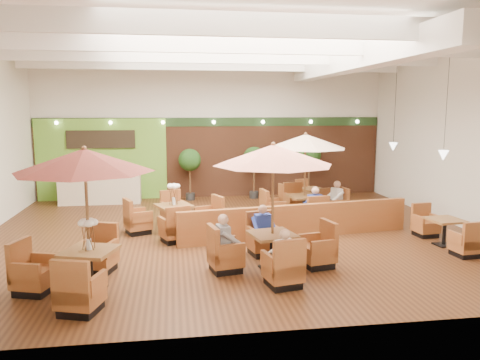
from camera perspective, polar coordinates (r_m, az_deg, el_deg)
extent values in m
plane|color=#381E0F|center=(13.58, -0.95, -6.61)|extent=(14.00, 14.00, 0.00)
cube|color=silver|center=(19.08, -3.29, 6.18)|extent=(14.00, 0.04, 5.50)
cube|color=silver|center=(7.24, 5.08, 1.99)|extent=(14.00, 0.04, 5.50)
cube|color=silver|center=(15.64, 25.47, 4.79)|extent=(0.04, 12.00, 5.50)
cube|color=white|center=(13.24, -1.02, 17.01)|extent=(14.00, 12.00, 0.04)
cube|color=brown|center=(19.11, -3.25, 2.73)|extent=(13.90, 0.10, 3.20)
cube|color=#1E3819|center=(19.00, -3.28, 7.08)|extent=(13.90, 0.12, 0.35)
cube|color=#63A32F|center=(19.17, -16.46, 2.40)|extent=(5.00, 0.08, 3.20)
cube|color=black|center=(19.03, -16.59, 4.77)|extent=(2.60, 0.08, 0.70)
cube|color=white|center=(14.05, 13.75, 14.03)|extent=(0.60, 11.00, 0.60)
cube|color=white|center=(9.28, 2.29, 18.38)|extent=(13.60, 0.12, 0.45)
cube|color=white|center=(11.91, -0.19, 16.24)|extent=(13.60, 0.12, 0.45)
cube|color=white|center=(14.47, -1.69, 14.90)|extent=(13.60, 0.12, 0.45)
cube|color=white|center=(17.14, -2.76, 13.93)|extent=(13.60, 0.12, 0.45)
cylinder|color=black|center=(14.13, 23.94, 9.23)|extent=(0.01, 0.01, 3.20)
cone|color=white|center=(14.19, 23.54, 2.77)|extent=(0.28, 0.28, 0.28)
cylinder|color=black|center=(16.75, 18.43, 9.34)|extent=(0.01, 0.01, 3.20)
cone|color=white|center=(16.80, 18.17, 3.88)|extent=(0.28, 0.28, 0.28)
sphere|color=#FFEAC6|center=(19.20, -21.48, 6.51)|extent=(0.14, 0.14, 0.14)
sphere|color=#FFEAC6|center=(18.85, -15.51, 6.76)|extent=(0.14, 0.14, 0.14)
sphere|color=#FFEAC6|center=(18.70, -9.38, 6.95)|extent=(0.14, 0.14, 0.14)
sphere|color=#FFEAC6|center=(18.77, -3.22, 7.06)|extent=(0.14, 0.14, 0.14)
sphere|color=#FFEAC6|center=(19.06, 2.83, 7.09)|extent=(0.14, 0.14, 0.14)
sphere|color=#FFEAC6|center=(19.54, 8.63, 7.04)|extent=(0.14, 0.14, 0.14)
sphere|color=#FFEAC6|center=(20.21, 14.11, 6.93)|extent=(0.14, 0.14, 0.14)
cube|color=beige|center=(18.55, -16.65, -1.08)|extent=(3.00, 0.70, 1.10)
cube|color=brown|center=(18.46, -16.73, 0.75)|extent=(3.00, 0.75, 0.06)
cube|color=brown|center=(13.22, 7.03, -5.00)|extent=(6.77, 1.17, 0.94)
cube|color=brown|center=(9.79, -17.91, -8.26)|extent=(1.19, 1.19, 0.07)
cylinder|color=black|center=(9.91, -17.80, -10.43)|extent=(0.11, 0.11, 0.74)
cube|color=black|center=(10.04, -17.69, -12.54)|extent=(0.63, 0.63, 0.04)
cube|color=brown|center=(8.96, -18.90, -13.10)|extent=(0.87, 0.87, 0.36)
cube|color=brown|center=(8.57, -18.76, -11.71)|extent=(0.69, 0.32, 0.78)
cube|color=brown|center=(9.03, -20.82, -11.50)|extent=(0.27, 0.61, 0.31)
cube|color=brown|center=(8.74, -17.06, -12.01)|extent=(0.27, 0.61, 0.31)
cube|color=black|center=(9.05, -18.82, -14.61)|extent=(0.77, 0.77, 0.16)
cube|color=brown|center=(10.93, -16.87, -9.01)|extent=(0.87, 0.87, 0.36)
cube|color=brown|center=(11.11, -17.19, -6.93)|extent=(0.69, 0.32, 0.78)
cube|color=brown|center=(10.73, -15.35, -8.03)|extent=(0.27, 0.61, 0.31)
cube|color=brown|center=(11.01, -18.45, -7.74)|extent=(0.27, 0.61, 0.31)
cube|color=black|center=(11.01, -16.81, -10.28)|extent=(0.77, 0.77, 0.16)
cube|color=brown|center=(10.17, -23.79, -10.74)|extent=(0.87, 0.87, 0.36)
cube|color=brown|center=(10.08, -22.24, -8.81)|extent=(0.32, 0.69, 0.78)
cube|color=brown|center=(10.36, -22.88, -9.03)|extent=(0.61, 0.27, 0.31)
cube|color=brown|center=(9.84, -24.91, -10.07)|extent=(0.61, 0.27, 0.31)
cube|color=black|center=(10.25, -23.70, -12.09)|extent=(0.77, 0.77, 0.16)
cylinder|color=brown|center=(9.64, -18.07, -4.89)|extent=(0.06, 0.06, 2.79)
cone|color=#59201A|center=(9.44, -18.42, 2.31)|extent=(2.68, 2.68, 0.45)
sphere|color=brown|center=(9.42, -18.49, 3.70)|extent=(0.10, 0.10, 0.10)
cylinder|color=silver|center=(9.75, -17.95, -7.45)|extent=(0.10, 0.10, 0.22)
cube|color=brown|center=(10.55, 3.96, -6.66)|extent=(1.11, 1.11, 0.07)
cylinder|color=black|center=(10.66, 3.94, -8.68)|extent=(0.11, 0.11, 0.73)
cube|color=black|center=(10.78, 3.92, -10.64)|extent=(0.59, 0.59, 0.04)
cube|color=brown|center=(9.71, 5.27, -10.94)|extent=(0.81, 0.81, 0.35)
cube|color=brown|center=(9.33, 5.37, -9.61)|extent=(0.70, 0.25, 0.78)
cube|color=brown|center=(9.51, 3.51, -9.93)|extent=(0.21, 0.62, 0.31)
cube|color=brown|center=(9.77, 7.02, -9.47)|extent=(0.21, 0.62, 0.31)
cube|color=black|center=(9.80, 5.25, -12.35)|extent=(0.72, 0.72, 0.16)
cube|color=brown|center=(11.67, 2.83, -7.52)|extent=(0.81, 0.81, 0.35)
cube|color=brown|center=(11.86, 2.86, -5.58)|extent=(0.70, 0.25, 0.78)
cube|color=brown|center=(11.73, 4.30, -6.31)|extent=(0.21, 0.62, 0.31)
cube|color=brown|center=(11.49, 1.35, -6.61)|extent=(0.21, 0.62, 0.31)
cube|color=black|center=(11.74, 2.83, -8.71)|extent=(0.72, 0.72, 0.16)
cube|color=brown|center=(10.52, -1.76, -9.34)|extent=(0.81, 0.81, 0.35)
cube|color=brown|center=(10.40, -0.17, -7.63)|extent=(0.25, 0.70, 0.78)
cube|color=brown|center=(10.74, -2.30, -7.71)|extent=(0.62, 0.21, 0.31)
cube|color=brown|center=(10.16, -1.20, -8.69)|extent=(0.62, 0.21, 0.31)
cube|color=black|center=(10.60, -1.75, -10.65)|extent=(0.72, 0.72, 0.16)
cube|color=brown|center=(10.94, 9.40, -8.73)|extent=(0.81, 0.81, 0.35)
cube|color=brown|center=(10.82, 7.91, -7.06)|extent=(0.25, 0.70, 0.78)
cube|color=brown|center=(10.61, 10.28, -8.06)|extent=(0.62, 0.21, 0.31)
cube|color=brown|center=(11.15, 8.62, -7.19)|extent=(0.62, 0.21, 0.31)
cube|color=black|center=(11.02, 9.36, -10.00)|extent=(0.72, 0.72, 0.16)
cylinder|color=brown|center=(10.41, 4.00, -3.54)|extent=(0.06, 0.06, 2.77)
cone|color=#C97661|center=(10.22, 4.07, 3.08)|extent=(2.66, 2.66, 0.45)
sphere|color=brown|center=(10.20, 4.08, 4.37)|extent=(0.10, 0.10, 0.10)
cube|color=brown|center=(15.19, 7.85, -1.99)|extent=(1.05, 1.05, 0.07)
cylinder|color=black|center=(15.27, 7.82, -3.40)|extent=(0.11, 0.11, 0.72)
cube|color=black|center=(15.35, 7.79, -4.80)|extent=(0.56, 0.56, 0.04)
cube|color=brown|center=(14.31, 8.97, -4.56)|extent=(0.77, 0.77, 0.35)
cube|color=brown|center=(13.97, 9.19, -3.52)|extent=(0.69, 0.20, 0.77)
cube|color=brown|center=(14.13, 7.82, -3.80)|extent=(0.17, 0.61, 0.31)
cube|color=brown|center=(14.40, 10.14, -3.62)|extent=(0.17, 0.61, 0.31)
cube|color=black|center=(14.37, 8.95, -5.54)|extent=(0.68, 0.68, 0.15)
cube|color=brown|center=(16.27, 6.80, -2.91)|extent=(0.77, 0.77, 0.35)
cube|color=brown|center=(16.48, 6.70, -1.59)|extent=(0.69, 0.20, 0.77)
cube|color=brown|center=(16.35, 7.84, -2.09)|extent=(0.17, 0.61, 0.31)
cube|color=brown|center=(16.10, 5.78, -2.21)|extent=(0.17, 0.61, 0.31)
cube|color=black|center=(16.32, 6.79, -3.78)|extent=(0.68, 0.68, 0.15)
cube|color=brown|center=(15.03, 3.99, -3.83)|extent=(0.77, 0.77, 0.35)
cube|color=brown|center=(14.99, 5.09, -2.60)|extent=(0.20, 0.69, 0.77)
cube|color=brown|center=(15.28, 3.58, -2.78)|extent=(0.61, 0.17, 0.31)
cube|color=brown|center=(14.70, 4.43, -3.26)|extent=(0.61, 0.17, 0.31)
cube|color=black|center=(15.09, 3.98, -4.77)|extent=(0.68, 0.68, 0.15)
cube|color=brown|center=(15.60, 11.51, -3.53)|extent=(0.77, 0.77, 0.35)
cube|color=brown|center=(15.48, 10.51, -2.35)|extent=(0.20, 0.69, 0.77)
cube|color=brown|center=(15.28, 12.09, -2.96)|extent=(0.61, 0.17, 0.31)
cube|color=brown|center=(15.83, 10.99, -2.52)|extent=(0.61, 0.17, 0.31)
cube|color=black|center=(15.66, 11.48, -4.43)|extent=(0.68, 0.68, 0.15)
cylinder|color=brown|center=(15.10, 7.90, 0.18)|extent=(0.06, 0.06, 2.74)
cone|color=tan|center=(14.97, 7.99, 4.70)|extent=(2.63, 2.63, 0.45)
sphere|color=brown|center=(14.95, 8.01, 5.58)|extent=(0.10, 0.10, 0.10)
cube|color=brown|center=(13.75, -8.07, -3.14)|extent=(1.21, 1.21, 0.07)
cylinder|color=black|center=(13.84, -8.04, -4.69)|extent=(0.11, 0.11, 0.72)
cube|color=black|center=(13.93, -8.00, -6.22)|extent=(0.64, 0.64, 0.04)
cube|color=brown|center=(12.85, -8.00, -6.09)|extent=(0.88, 0.88, 0.35)
cube|color=brown|center=(12.51, -8.51, -4.96)|extent=(0.67, 0.35, 0.76)
cube|color=brown|center=(12.68, -9.35, -5.30)|extent=(0.30, 0.59, 0.31)
cube|color=brown|center=(12.91, -6.72, -4.99)|extent=(0.30, 0.59, 0.31)
cube|color=black|center=(12.92, -7.98, -7.16)|extent=(0.78, 0.78, 0.15)
cube|color=brown|center=(14.86, -8.05, -4.06)|extent=(0.88, 0.88, 0.35)
cube|color=brown|center=(15.05, -7.69, -2.61)|extent=(0.67, 0.35, 0.76)
cube|color=brown|center=(14.93, -6.95, -3.11)|extent=(0.30, 0.59, 0.31)
cube|color=brown|center=(14.70, -9.22, -3.35)|extent=(0.30, 0.59, 0.31)
cube|color=black|center=(14.92, -8.03, -4.99)|extent=(0.78, 0.78, 0.15)
cube|color=brown|center=(13.89, -12.32, -5.08)|extent=(0.88, 0.88, 0.35)
cube|color=brown|center=(13.70, -11.30, -3.84)|extent=(0.35, 0.67, 0.76)
cube|color=brown|center=(14.14, -12.75, -3.94)|extent=(0.59, 0.30, 0.31)
cube|color=brown|center=(13.55, -11.94, -4.47)|extent=(0.59, 0.30, 0.31)
cube|color=black|center=(13.95, -12.29, -6.08)|extent=(0.78, 0.78, 0.15)
cube|color=brown|center=(13.89, -3.74, -4.89)|extent=(0.88, 0.88, 0.35)
cube|color=brown|center=(13.91, -4.87, -3.51)|extent=(0.35, 0.67, 0.76)
cube|color=brown|center=(13.57, -3.15, -4.27)|extent=(0.59, 0.30, 0.31)
cube|color=brown|center=(14.12, -4.32, -3.76)|extent=(0.59, 0.30, 0.31)
cube|color=black|center=(13.95, -3.73, -5.89)|extent=(0.78, 0.78, 0.15)
cylinder|color=silver|center=(13.72, -8.08, -2.56)|extent=(0.10, 0.10, 0.22)
cube|color=brown|center=(13.45, 23.73, -4.47)|extent=(0.90, 0.90, 0.06)
cylinder|color=black|center=(13.53, 23.65, -5.87)|extent=(0.10, 0.10, 0.64)
cube|color=black|center=(13.61, 23.56, -7.24)|extent=(0.48, 0.48, 0.04)
cube|color=brown|center=(12.80, 25.79, -7.12)|extent=(0.66, 0.66, 0.31)
cube|color=brown|center=(12.52, 26.42, -6.14)|extent=(0.60, 0.16, 0.67)
cube|color=brown|center=(12.58, 24.87, -6.42)|extent=(0.13, 0.54, 0.27)
cube|color=brown|center=(12.93, 26.81, -6.15)|extent=(0.13, 0.54, 0.27)
cube|color=black|center=(12.86, 25.73, -8.07)|extent=(0.58, 0.58, 0.13)
cube|color=brown|center=(14.30, 21.70, -5.26)|extent=(0.66, 0.66, 0.31)
cube|color=brown|center=(14.46, 21.36, -3.92)|extent=(0.60, 0.16, 0.67)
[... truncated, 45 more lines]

